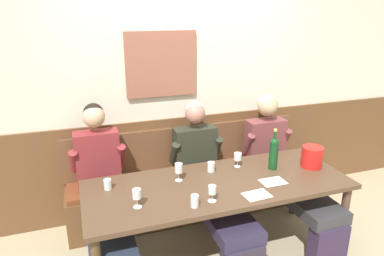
{
  "coord_description": "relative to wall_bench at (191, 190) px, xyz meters",
  "views": [
    {
      "loc": [
        -1.08,
        -2.33,
        2.12
      ],
      "look_at": [
        -0.12,
        0.44,
        1.12
      ],
      "focal_mm": 32.8,
      "sensor_mm": 36.0,
      "label": 1
    }
  ],
  "objects": [
    {
      "name": "water_tumbler_center",
      "position": [
        0.02,
        -0.5,
        0.49
      ],
      "size": [
        0.07,
        0.07,
        0.09
      ],
      "primitive_type": "cylinder",
      "color": "silver",
      "rests_on": "dining_table"
    },
    {
      "name": "person_center_left_seat",
      "position": [
        0.85,
        -0.4,
        0.33
      ],
      "size": [
        0.53,
        1.31,
        1.26
      ],
      "color": "#322340",
      "rests_on": "ground"
    },
    {
      "name": "room_wall_back",
      "position": [
        -0.0,
        0.26,
        1.12
      ],
      "size": [
        6.8,
        0.12,
        2.8
      ],
      "color": "beige",
      "rests_on": "ground"
    },
    {
      "name": "wine_glass_near_bucket",
      "position": [
        -0.16,
        -0.98,
        0.53
      ],
      "size": [
        0.07,
        0.07,
        0.13
      ],
      "color": "silver",
      "rests_on": "dining_table"
    },
    {
      "name": "wine_glass_center_rear",
      "position": [
        -0.72,
        -0.88,
        0.54
      ],
      "size": [
        0.06,
        0.06,
        0.15
      ],
      "color": "silver",
      "rests_on": "dining_table"
    },
    {
      "name": "wine_glass_left_end",
      "position": [
        -0.3,
        -0.57,
        0.55
      ],
      "size": [
        0.07,
        0.07,
        0.16
      ],
      "color": "silver",
      "rests_on": "dining_table"
    },
    {
      "name": "water_tumbler_left",
      "position": [
        -0.32,
        -1.01,
        0.49
      ],
      "size": [
        0.06,
        0.06,
        0.09
      ],
      "primitive_type": "cylinder",
      "color": "silver",
      "rests_on": "dining_table"
    },
    {
      "name": "dining_table",
      "position": [
        0.0,
        -0.72,
        0.37
      ],
      "size": [
        2.24,
        0.86,
        0.72
      ],
      "color": "#4E3727",
      "rests_on": "ground"
    },
    {
      "name": "tasting_sheet_right_guest",
      "position": [
        0.2,
        -1.01,
        0.44
      ],
      "size": [
        0.22,
        0.16,
        0.0
      ],
      "primitive_type": "cube",
      "rotation": [
        0.0,
        0.0,
        0.07
      ],
      "color": "white",
      "rests_on": "dining_table"
    },
    {
      "name": "wine_bottle_green_tall",
      "position": [
        0.58,
        -0.63,
        0.6
      ],
      "size": [
        0.08,
        0.08,
        0.38
      ],
      "color": "#12401B",
      "rests_on": "dining_table"
    },
    {
      "name": "wall_bench",
      "position": [
        0.0,
        0.0,
        0.0
      ],
      "size": [
        2.54,
        0.42,
        0.94
      ],
      "color": "brown",
      "rests_on": "ground"
    },
    {
      "name": "wood_wainscot_panel",
      "position": [
        0.0,
        0.21,
        0.24
      ],
      "size": [
        6.8,
        0.03,
        1.03
      ],
      "primitive_type": "cube",
      "color": "brown",
      "rests_on": "ground"
    },
    {
      "name": "ice_bucket",
      "position": [
        0.94,
        -0.7,
        0.54
      ],
      "size": [
        0.2,
        0.2,
        0.19
      ],
      "primitive_type": "cylinder",
      "color": "red",
      "rests_on": "dining_table"
    },
    {
      "name": "water_tumbler_right",
      "position": [
        -0.9,
        -0.53,
        0.49
      ],
      "size": [
        0.06,
        0.06,
        0.09
      ],
      "primitive_type": "cylinder",
      "color": "silver",
      "rests_on": "dining_table"
    },
    {
      "name": "tasting_sheet_left_guest",
      "position": [
        0.44,
        -0.85,
        0.44
      ],
      "size": [
        0.21,
        0.15,
        0.0
      ],
      "primitive_type": "cube",
      "rotation": [
        0.0,
        0.0,
        0.0
      ],
      "color": "white",
      "rests_on": "dining_table"
    },
    {
      "name": "wine_glass_by_bottle",
      "position": [
        0.29,
        -0.48,
        0.54
      ],
      "size": [
        0.07,
        0.07,
        0.14
      ],
      "color": "silver",
      "rests_on": "dining_table"
    },
    {
      "name": "person_left_seat",
      "position": [
        0.04,
        -0.41,
        0.31
      ],
      "size": [
        0.53,
        1.31,
        1.25
      ],
      "color": "#2D2636",
      "rests_on": "ground"
    },
    {
      "name": "person_right_seat",
      "position": [
        -0.93,
        -0.39,
        0.34
      ],
      "size": [
        0.51,
        1.31,
        1.32
      ],
      "color": "#2A252E",
      "rests_on": "ground"
    }
  ]
}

